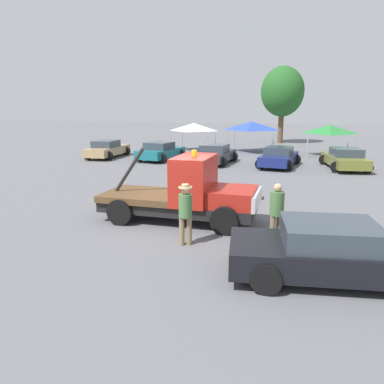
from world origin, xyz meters
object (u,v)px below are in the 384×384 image
tree_left (282,92)px  person_near_truck (277,210)px  parked_car_navy (279,157)px  canopy_tent_blue (251,126)px  foreground_car (337,252)px  parked_car_teal (160,151)px  parked_car_tan (107,149)px  traffic_cone (259,193)px  parked_car_olive (345,159)px  canopy_tent_white (194,127)px  tow_truck (187,194)px  person_at_hood (185,209)px  parked_car_charcoal (215,154)px  canopy_tent_green (330,129)px

tree_left → person_near_truck: bearing=-86.7°
parked_car_navy → canopy_tent_blue: size_ratio=1.31×
foreground_car → canopy_tent_blue: canopy_tent_blue is taller
parked_car_teal → tree_left: size_ratio=0.56×
parked_car_tan → traffic_cone: parked_car_tan is taller
parked_car_olive → canopy_tent_white: canopy_tent_white is taller
parked_car_teal → parked_car_olive: bearing=-82.7°
tow_truck → canopy_tent_white: bearing=105.3°
parked_car_olive → tree_left: tree_left is taller
person_at_hood → parked_car_charcoal: 15.82m
person_at_hood → canopy_tent_white: 23.86m
traffic_cone → canopy_tent_green: bearing=77.2°
person_at_hood → tow_truck: bearing=-8.0°
person_near_truck → parked_car_charcoal: (-5.19, 14.80, -0.38)m
tree_left → parked_car_tan: bearing=-126.9°
person_near_truck → parked_car_teal: size_ratio=0.40×
person_at_hood → traffic_cone: person_at_hood is taller
parked_car_tan → canopy_tent_white: 8.45m
parked_car_navy → person_near_truck: bearing=-169.2°
tow_truck → canopy_tent_white: (-5.82, 20.79, 1.14)m
canopy_tent_green → canopy_tent_white: bearing=176.8°
parked_car_charcoal → traffic_cone: 10.25m
parked_car_tan → traffic_cone: (12.89, -10.16, -0.39)m
person_near_truck → canopy_tent_green: canopy_tent_green is taller
parked_car_navy → canopy_tent_green: bearing=-18.8°
foreground_car → canopy_tent_green: bearing=78.5°
tow_truck → traffic_cone: bearing=63.6°
parked_car_tan → foreground_car: bearing=-141.4°
parked_car_teal → canopy_tent_green: 13.60m
canopy_tent_blue → traffic_cone: (2.68, -17.00, -2.01)m
parked_car_charcoal → traffic_cone: bearing=-152.2°
parked_car_teal → canopy_tent_green: bearing=-53.6°
tow_truck → parked_car_navy: (2.21, 13.21, -0.31)m
person_near_truck → parked_car_tan: person_near_truck is taller
parked_car_navy → tree_left: size_ratio=0.59×
person_near_truck → tree_left: 32.12m
person_at_hood → canopy_tent_white: canopy_tent_white is taller
parked_car_charcoal → canopy_tent_green: size_ratio=1.34×
parked_car_tan → canopy_tent_white: size_ratio=1.47×
foreground_car → parked_car_charcoal: bearing=103.0°
person_at_hood → parked_car_olive: person_at_hood is taller
parked_car_teal → foreground_car: bearing=-138.3°
parked_car_navy → canopy_tent_green: size_ratio=1.45×
tree_left → canopy_tent_green: bearing=-66.7°
tow_truck → person_near_truck: size_ratio=3.02×
parked_car_teal → parked_car_charcoal: (4.28, -0.57, -0.00)m
canopy_tent_white → canopy_tent_green: (11.46, -0.65, 0.02)m
parked_car_tan → canopy_tent_blue: bearing=-59.1°
tow_truck → canopy_tent_white: size_ratio=1.63×
parked_car_tan → person_near_truck: bearing=-141.0°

